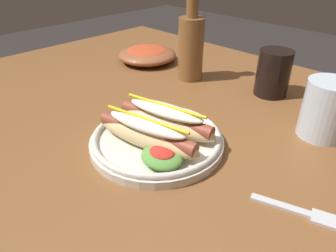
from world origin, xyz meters
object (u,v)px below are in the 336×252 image
(fork, at_px, (301,212))
(side_bowl, at_px, (147,54))
(hot_dog_plate, at_px, (157,134))
(water_cup, at_px, (326,109))
(soda_cup, at_px, (273,73))
(glass_bottle, at_px, (191,44))

(fork, bearing_deg, side_bowl, 138.05)
(hot_dog_plate, xyz_separation_m, fork, (0.27, 0.03, -0.02))
(hot_dog_plate, relative_size, water_cup, 2.20)
(side_bowl, bearing_deg, water_cup, -4.86)
(soda_cup, distance_m, water_cup, 0.20)
(side_bowl, bearing_deg, glass_bottle, -2.67)
(soda_cup, xyz_separation_m, water_cup, (0.17, -0.10, 0.00))
(hot_dog_plate, xyz_separation_m, water_cup, (0.20, 0.26, 0.03))
(hot_dog_plate, distance_m, soda_cup, 0.36)
(side_bowl, bearing_deg, hot_dog_plate, -39.84)
(water_cup, xyz_separation_m, side_bowl, (-0.57, 0.05, -0.03))
(hot_dog_plate, bearing_deg, water_cup, 52.00)
(soda_cup, xyz_separation_m, side_bowl, (-0.40, -0.06, -0.03))
(water_cup, bearing_deg, glass_bottle, 174.07)
(soda_cup, bearing_deg, water_cup, -31.77)
(fork, bearing_deg, glass_bottle, 130.70)
(hot_dog_plate, distance_m, side_bowl, 0.48)
(glass_bottle, xyz_separation_m, side_bowl, (-0.19, 0.01, -0.07))
(hot_dog_plate, distance_m, water_cup, 0.33)
(fork, height_order, side_bowl, side_bowl)
(side_bowl, bearing_deg, soda_cup, 7.93)
(fork, relative_size, soda_cup, 1.07)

